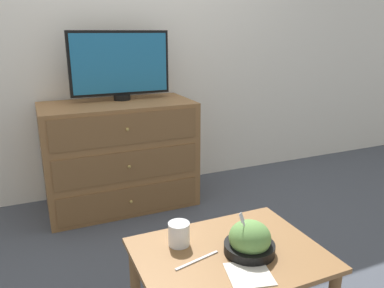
% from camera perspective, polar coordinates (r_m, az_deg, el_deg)
% --- Properties ---
extents(ground_plane, '(12.00, 12.00, 0.00)m').
position_cam_1_polar(ground_plane, '(3.42, -9.31, -6.34)').
color(ground_plane, '#474C56').
extents(wall_back, '(12.00, 0.05, 2.60)m').
position_cam_1_polar(wall_back, '(3.17, -10.58, 15.97)').
color(wall_back, white).
rests_on(wall_back, ground_plane).
extents(dresser, '(1.12, 0.58, 0.82)m').
position_cam_1_polar(dresser, '(2.96, -10.92, -1.64)').
color(dresser, olive).
rests_on(dresser, ground_plane).
extents(tv, '(0.76, 0.13, 0.52)m').
position_cam_1_polar(tv, '(2.94, -10.90, 11.82)').
color(tv, black).
rests_on(tv, dresser).
extents(coffee_table, '(0.72, 0.55, 0.50)m').
position_cam_1_polar(coffee_table, '(1.59, 5.65, -18.82)').
color(coffee_table, olive).
rests_on(coffee_table, ground_plane).
extents(takeout_bowl, '(0.20, 0.20, 0.17)m').
position_cam_1_polar(takeout_bowl, '(1.52, 8.78, -14.37)').
color(takeout_bowl, black).
rests_on(takeout_bowl, coffee_table).
extents(drink_cup, '(0.09, 0.09, 0.10)m').
position_cam_1_polar(drink_cup, '(1.56, -2.00, -13.71)').
color(drink_cup, beige).
rests_on(drink_cup, coffee_table).
extents(napkin, '(0.19, 0.19, 0.00)m').
position_cam_1_polar(napkin, '(1.43, 8.69, -18.99)').
color(napkin, silver).
rests_on(napkin, coffee_table).
extents(knife, '(0.20, 0.05, 0.00)m').
position_cam_1_polar(knife, '(1.48, 0.79, -17.30)').
color(knife, silver).
rests_on(knife, coffee_table).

